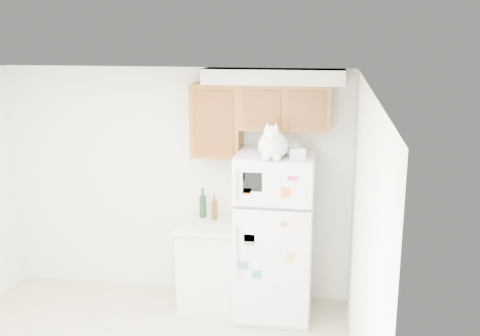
% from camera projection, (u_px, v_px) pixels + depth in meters
% --- Properties ---
extents(room_shell, '(3.84, 4.04, 2.52)m').
position_uv_depth(room_shell, '(128.00, 188.00, 4.35)').
color(room_shell, silver).
rests_on(room_shell, ground_plane).
extents(refrigerator, '(0.76, 0.78, 1.70)m').
position_uv_depth(refrigerator, '(275.00, 235.00, 5.68)').
color(refrigerator, white).
rests_on(refrigerator, ground_plane).
extents(base_counter, '(0.64, 0.64, 0.92)m').
position_uv_depth(base_counter, '(210.00, 263.00, 5.95)').
color(base_counter, white).
rests_on(base_counter, ground_plane).
extents(cat, '(0.35, 0.52, 0.37)m').
position_uv_depth(cat, '(273.00, 144.00, 5.22)').
color(cat, white).
rests_on(cat, refrigerator).
extents(storage_box_back, '(0.21, 0.19, 0.10)m').
position_uv_depth(storage_box_back, '(288.00, 147.00, 5.50)').
color(storage_box_back, white).
rests_on(storage_box_back, refrigerator).
extents(storage_box_front, '(0.17, 0.14, 0.09)m').
position_uv_depth(storage_box_front, '(297.00, 153.00, 5.29)').
color(storage_box_front, white).
rests_on(storage_box_front, refrigerator).
extents(bottle_green, '(0.08, 0.08, 0.32)m').
position_uv_depth(bottle_green, '(203.00, 203.00, 5.99)').
color(bottle_green, '#19381E').
rests_on(bottle_green, base_counter).
extents(bottle_amber, '(0.06, 0.06, 0.27)m').
position_uv_depth(bottle_amber, '(214.00, 207.00, 5.91)').
color(bottle_amber, '#593814').
rests_on(bottle_amber, base_counter).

